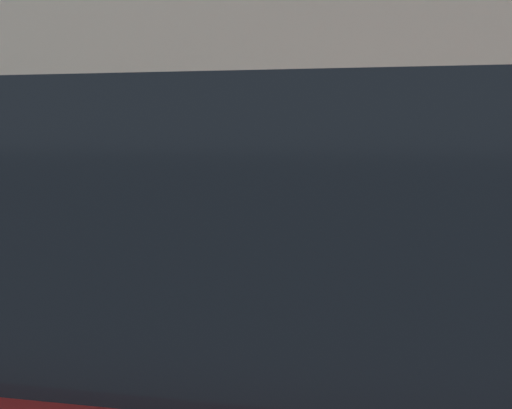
# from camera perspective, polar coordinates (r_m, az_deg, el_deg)

# --- Properties ---
(parking_meter) EXTENTS (0.16, 0.17, 1.50)m
(parking_meter) POSITION_cam_1_polar(r_m,az_deg,el_deg) (4.42, -3.16, -1.52)
(parking_meter) COLOR slate
(parking_meter) RESTS_ON sidewalk_curb
(pedestrian_at_meter) EXTENTS (0.53, 0.66, 1.59)m
(pedestrian_at_meter) POSITION_cam_1_polar(r_m,az_deg,el_deg) (4.50, 4.58, -3.57)
(pedestrian_at_meter) COLOR #1E233F
(pedestrian_at_meter) RESTS_ON sidewalk_curb
(background_railing) EXTENTS (24.06, 0.06, 1.17)m
(background_railing) POSITION_cam_1_polar(r_m,az_deg,el_deg) (6.49, 3.68, -1.71)
(background_railing) COLOR black
(background_railing) RESTS_ON sidewalk_curb
(backdrop_wall) EXTENTS (32.00, 0.50, 3.94)m
(backdrop_wall) POSITION_cam_1_polar(r_m,az_deg,el_deg) (8.24, 7.03, 6.21)
(backdrop_wall) COLOR #ADA38E
(backdrop_wall) RESTS_ON ground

